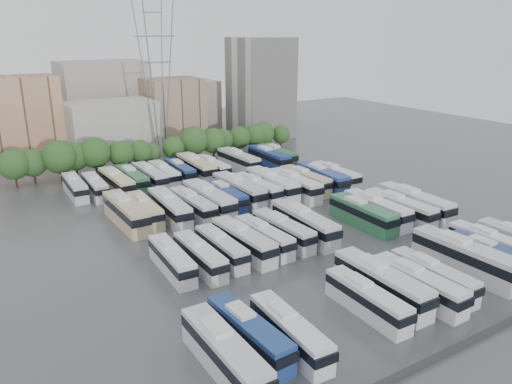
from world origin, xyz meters
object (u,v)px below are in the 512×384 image
bus_r3_s6 (180,171)px  bus_r2_s12 (322,178)px  bus_r2_s5 (209,199)px  bus_r2_s8 (257,189)px  electricity_pylon (157,74)px  bus_r1_s6 (283,230)px  bus_r0_s6 (381,283)px  bus_r3_s0 (75,187)px  bus_r2_s3 (170,207)px  bus_r2_s1 (126,212)px  bus_r0_s8 (433,276)px  bus_r1_s10 (362,214)px  bus_r3_s4 (150,176)px  bus_r2_s11 (305,180)px  bus_r0_s0 (225,353)px  bus_r2_s2 (145,210)px  bus_r0_s12 (492,245)px  bus_r2_s4 (193,205)px  bus_r3_s5 (164,174)px  bus_r3_s3 (132,179)px  bus_r3_s1 (95,186)px  bus_r2_s7 (239,190)px  bus_r3_s10 (239,161)px  bus_r0_s5 (367,299)px  bus_r3_s13 (277,155)px  bus_r1_s2 (200,256)px  apartment_tower (261,88)px  bus_r1_s11 (377,209)px  bus_r1_s1 (172,259)px  bus_r0_s10 (465,257)px  bus_r0_s2 (290,331)px  bus_r0_s11 (491,257)px  bus_r1_s5 (264,237)px  bus_r2_s13 (335,175)px  bus_r0_s7 (418,284)px  bus_r3_s7 (196,167)px  bus_r1_s7 (305,223)px  bus_r1_s13 (415,203)px  bus_r2_s6 (225,196)px  bus_r1_s12 (400,208)px  bus_r0_s1 (249,333)px  bus_r1_s4 (243,241)px  bus_r3_s2 (117,182)px

bus_r3_s6 → bus_r2_s12: bearing=-42.0°
bus_r2_s5 → bus_r2_s8: bearing=7.9°
electricity_pylon → bus_r1_s6: 57.37m
bus_r2_s12 → bus_r3_s6: bearing=139.3°
bus_r0_s6 → bus_r3_s0: bus_r0_s6 is taller
bus_r2_s3 → bus_r2_s1: bearing=171.4°
bus_r0_s8 → bus_r1_s10: bearing=70.7°
bus_r3_s4 → bus_r2_s8: bearing=-53.7°
bus_r2_s11 → bus_r3_s4: (-22.96, 17.40, -0.04)m
bus_r0_s0 → bus_r2_s2: bus_r0_s0 is taller
bus_r0_s8 → bus_r0_s12: size_ratio=0.95×
bus_r2_s4 → bus_r3_s6: size_ratio=1.08×
bus_r2_s5 → bus_r3_s5: (-0.07, 18.82, -0.33)m
bus_r0_s0 → bus_r3_s3: bearing=79.6°
bus_r3_s1 → bus_r3_s5: bus_r3_s5 is taller
bus_r2_s7 → bus_r3_s10: bus_r2_s7 is taller
bus_r0_s5 → bus_r0_s6: size_ratio=0.86×
bus_r0_s0 → bus_r2_s4: size_ratio=1.00×
bus_r3_s13 → bus_r1_s2: bearing=-133.6°
apartment_tower → bus_r3_s13: 31.83m
bus_r1_s2 → bus_r1_s11: bearing=0.5°
bus_r0_s6 → bus_r3_s5: bus_r0_s6 is taller
bus_r1_s1 → bus_r0_s12: bearing=-23.5°
electricity_pylon → bus_r3_s3: 29.51m
bus_r1_s2 → bus_r0_s10: bearing=-33.9°
bus_r0_s2 → bus_r3_s10: 61.47m
bus_r0_s11 → bus_r2_s3: 44.91m
bus_r0_s8 → bus_r3_s4: (-13.04, 54.13, 0.17)m
bus_r1_s5 → bus_r2_s12: 28.75m
bus_r2_s13 → bus_r0_s10: bearing=-105.6°
bus_r3_s5 → bus_r2_s4: bearing=-97.7°
bus_r0_s8 → bus_r2_s1: 43.65m
bus_r0_s7 → bus_r3_s7: size_ratio=0.86×
bus_r1_s2 → bus_r1_s7: bearing=4.0°
bus_r0_s6 → bus_r1_s7: (3.32, 18.06, 0.05)m
bus_r0_s12 → bus_r1_s5: bearing=141.2°
bus_r1_s13 → bus_r3_s6: bus_r1_s13 is taller
bus_r1_s13 → bus_r2_s1: bus_r1_s13 is taller
bus_r2_s12 → bus_r0_s5: bearing=-119.7°
bus_r2_s1 → bus_r2_s6: bus_r2_s1 is taller
electricity_pylon → bus_r3_s1: 33.57m
bus_r0_s11 → bus_r2_s4: (-22.92, 35.68, 0.09)m
bus_r1_s12 → bus_r2_s2: size_ratio=1.10×
bus_r0_s8 → bus_r3_s3: (-16.44, 54.17, 0.18)m
bus_r0_s7 → bus_r3_s0: (-23.25, 55.58, -0.06)m
bus_r0_s1 → bus_r1_s7: (20.01, 18.24, 0.28)m
bus_r0_s12 → bus_r1_s4: 31.66m
bus_r3_s2 → bus_r1_s11: bearing=-51.6°
bus_r2_s1 → bus_r2_s6: bearing=-2.5°
bus_r0_s2 → bus_r0_s8: bearing=3.5°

